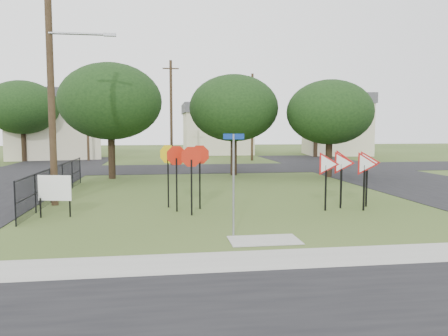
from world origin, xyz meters
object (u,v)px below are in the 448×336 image
Objects in this scene: street_name_sign at (234,178)px; info_board at (55,189)px; stop_sign_cluster at (184,162)px; yield_sign_cluster at (348,165)px.

street_name_sign is 2.00× the size of info_board.
street_name_sign is 4.45m from stop_sign_cluster.
stop_sign_cluster is 1.68× the size of info_board.
street_name_sign is 1.19× the size of stop_sign_cluster.
street_name_sign reaches higher than yield_sign_cluster.
street_name_sign is at bearing -31.74° from info_board.
yield_sign_cluster is 11.20m from info_board.
street_name_sign is at bearing -143.58° from yield_sign_cluster.
info_board is (-5.89, 3.64, -0.73)m from street_name_sign.
street_name_sign is at bearing -73.80° from stop_sign_cluster.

